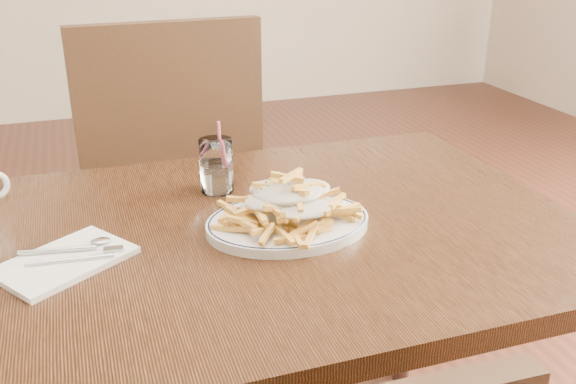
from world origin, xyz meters
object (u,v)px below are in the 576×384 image
object	(u,v)px
fries_plate	(288,223)
water_glass	(217,169)
chair_far	(168,177)
table	(249,267)
loaded_fries	(288,199)

from	to	relation	value
fries_plate	water_glass	distance (m)	0.23
water_glass	chair_far	bearing A→B (deg)	93.16
table	water_glass	bearing A→B (deg)	93.45
chair_far	fries_plate	size ratio (longest dim) A/B	3.30
loaded_fries	water_glass	distance (m)	0.22
loaded_fries	fries_plate	bearing A→B (deg)	-90.00
chair_far	loaded_fries	bearing A→B (deg)	-81.49
fries_plate	water_glass	bearing A→B (deg)	111.21
fries_plate	water_glass	world-z (taller)	water_glass
fries_plate	loaded_fries	size ratio (longest dim) A/B	1.29
water_glass	table	bearing A→B (deg)	-86.55
table	loaded_fries	world-z (taller)	loaded_fries
fries_plate	loaded_fries	world-z (taller)	loaded_fries
chair_far	fries_plate	distance (m)	0.76
table	fries_plate	distance (m)	0.11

